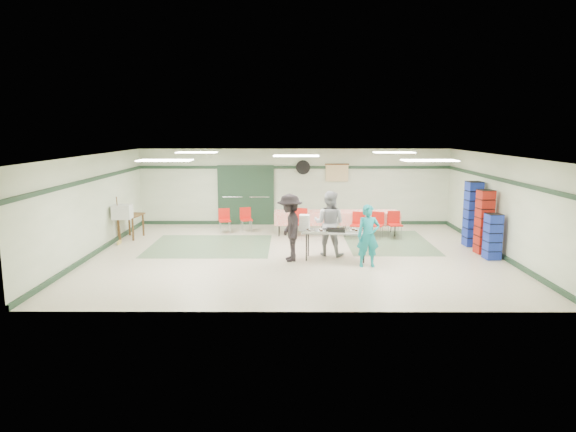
{
  "coord_description": "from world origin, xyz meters",
  "views": [
    {
      "loc": [
        -0.16,
        -13.67,
        3.38
      ],
      "look_at": [
        -0.21,
        -0.3,
        1.11
      ],
      "focal_mm": 32.0,
      "sensor_mm": 36.0,
      "label": 1
    }
  ],
  "objects_px": {
    "crate_stack_blue_a": "(473,214)",
    "dining_table_b": "(301,217)",
    "chair_loose_b": "(224,218)",
    "crate_stack_blue_b": "(493,237)",
    "chair_b": "(358,222)",
    "crate_stack_red": "(484,222)",
    "chair_a": "(377,222)",
    "serving_table": "(336,233)",
    "printer_table": "(131,218)",
    "volunteer_grey": "(329,223)",
    "dining_table_a": "(369,217)",
    "chair_d": "(299,220)",
    "volunteer_dark": "(290,228)",
    "chair_c": "(394,222)",
    "chair_loose_a": "(246,217)",
    "volunteer_teal": "(368,236)",
    "office_printer": "(122,212)",
    "broom": "(119,220)"
  },
  "relations": [
    {
      "from": "volunteer_dark",
      "to": "chair_c",
      "type": "height_order",
      "value": "volunteer_dark"
    },
    {
      "from": "dining_table_b",
      "to": "chair_d",
      "type": "height_order",
      "value": "chair_d"
    },
    {
      "from": "volunteer_dark",
      "to": "chair_d",
      "type": "relative_size",
      "value": 1.86
    },
    {
      "from": "crate_stack_red",
      "to": "chair_a",
      "type": "bearing_deg",
      "value": 142.6
    },
    {
      "from": "chair_c",
      "to": "crate_stack_red",
      "type": "height_order",
      "value": "crate_stack_red"
    },
    {
      "from": "chair_loose_b",
      "to": "crate_stack_blue_b",
      "type": "distance_m",
      "value": 8.23
    },
    {
      "from": "chair_b",
      "to": "chair_c",
      "type": "xyz_separation_m",
      "value": [
        1.14,
        0.01,
        0.02
      ]
    },
    {
      "from": "dining_table_b",
      "to": "printer_table",
      "type": "height_order",
      "value": "dining_table_b"
    },
    {
      "from": "crate_stack_blue_a",
      "to": "dining_table_b",
      "type": "bearing_deg",
      "value": 161.78
    },
    {
      "from": "volunteer_grey",
      "to": "printer_table",
      "type": "height_order",
      "value": "volunteer_grey"
    },
    {
      "from": "chair_loose_a",
      "to": "chair_loose_b",
      "type": "bearing_deg",
      "value": -179.77
    },
    {
      "from": "serving_table",
      "to": "office_printer",
      "type": "xyz_separation_m",
      "value": [
        -6.18,
        1.9,
        0.24
      ]
    },
    {
      "from": "volunteer_teal",
      "to": "dining_table_b",
      "type": "relative_size",
      "value": 0.91
    },
    {
      "from": "chair_b",
      "to": "crate_stack_blue_b",
      "type": "height_order",
      "value": "crate_stack_blue_b"
    },
    {
      "from": "crate_stack_blue_b",
      "to": "printer_table",
      "type": "relative_size",
      "value": 1.24
    },
    {
      "from": "dining_table_b",
      "to": "chair_loose_a",
      "type": "xyz_separation_m",
      "value": [
        -1.82,
        0.47,
        -0.08
      ]
    },
    {
      "from": "serving_table",
      "to": "crate_stack_red",
      "type": "bearing_deg",
      "value": 16.51
    },
    {
      "from": "chair_b",
      "to": "printer_table",
      "type": "xyz_separation_m",
      "value": [
        -7.11,
        0.02,
        0.14
      ]
    },
    {
      "from": "crate_stack_blue_b",
      "to": "crate_stack_red",
      "type": "bearing_deg",
      "value": 90.0
    },
    {
      "from": "volunteer_dark",
      "to": "chair_d",
      "type": "xyz_separation_m",
      "value": [
        0.3,
        2.79,
        -0.3
      ]
    },
    {
      "from": "volunteer_grey",
      "to": "crate_stack_blue_a",
      "type": "height_order",
      "value": "crate_stack_blue_a"
    },
    {
      "from": "volunteer_grey",
      "to": "crate_stack_blue_b",
      "type": "bearing_deg",
      "value": -164.55
    },
    {
      "from": "serving_table",
      "to": "printer_table",
      "type": "bearing_deg",
      "value": 163.84
    },
    {
      "from": "volunteer_grey",
      "to": "chair_loose_a",
      "type": "bearing_deg",
      "value": -30.96
    },
    {
      "from": "volunteer_teal",
      "to": "crate_stack_red",
      "type": "relative_size",
      "value": 0.88
    },
    {
      "from": "chair_a",
      "to": "chair_loose_a",
      "type": "distance_m",
      "value": 4.33
    },
    {
      "from": "serving_table",
      "to": "crate_stack_blue_b",
      "type": "xyz_separation_m",
      "value": [
        4.12,
        0.04,
        -0.11
      ]
    },
    {
      "from": "chair_c",
      "to": "serving_table",
      "type": "bearing_deg",
      "value": -134.43
    },
    {
      "from": "chair_c",
      "to": "chair_d",
      "type": "height_order",
      "value": "chair_d"
    },
    {
      "from": "chair_loose_b",
      "to": "printer_table",
      "type": "distance_m",
      "value": 2.96
    },
    {
      "from": "volunteer_teal",
      "to": "crate_stack_blue_a",
      "type": "height_order",
      "value": "crate_stack_blue_a"
    },
    {
      "from": "chair_b",
      "to": "crate_stack_blue_b",
      "type": "xyz_separation_m",
      "value": [
        3.19,
        -2.61,
        0.1
      ]
    },
    {
      "from": "dining_table_a",
      "to": "chair_b",
      "type": "xyz_separation_m",
      "value": [
        -0.43,
        -0.57,
        -0.06
      ]
    },
    {
      "from": "crate_stack_blue_a",
      "to": "printer_table",
      "type": "distance_m",
      "value": 10.36
    },
    {
      "from": "volunteer_grey",
      "to": "dining_table_a",
      "type": "relative_size",
      "value": 0.92
    },
    {
      "from": "crate_stack_red",
      "to": "crate_stack_blue_b",
      "type": "distance_m",
      "value": 0.7
    },
    {
      "from": "chair_loose_b",
      "to": "office_printer",
      "type": "relative_size",
      "value": 1.51
    },
    {
      "from": "crate_stack_red",
      "to": "volunteer_grey",
      "type": "bearing_deg",
      "value": -177.05
    },
    {
      "from": "dining_table_b",
      "to": "office_printer",
      "type": "distance_m",
      "value": 5.52
    },
    {
      "from": "volunteer_grey",
      "to": "crate_stack_red",
      "type": "height_order",
      "value": "crate_stack_red"
    },
    {
      "from": "dining_table_b",
      "to": "volunteer_teal",
      "type": "bearing_deg",
      "value": -68.54
    },
    {
      "from": "dining_table_b",
      "to": "chair_b",
      "type": "xyz_separation_m",
      "value": [
        1.77,
        -0.57,
        -0.06
      ]
    },
    {
      "from": "serving_table",
      "to": "volunteer_grey",
      "type": "bearing_deg",
      "value": 113.7
    },
    {
      "from": "volunteer_teal",
      "to": "chair_a",
      "type": "relative_size",
      "value": 1.87
    },
    {
      "from": "office_printer",
      "to": "chair_c",
      "type": "bearing_deg",
      "value": 2.73
    },
    {
      "from": "chair_loose_b",
      "to": "broom",
      "type": "distance_m",
      "value": 3.38
    },
    {
      "from": "chair_b",
      "to": "chair_d",
      "type": "xyz_separation_m",
      "value": [
        -1.83,
        0.01,
        0.07
      ]
    },
    {
      "from": "office_printer",
      "to": "broom",
      "type": "relative_size",
      "value": 0.38
    },
    {
      "from": "chair_b",
      "to": "printer_table",
      "type": "distance_m",
      "value": 7.12
    },
    {
      "from": "crate_stack_blue_b",
      "to": "office_printer",
      "type": "bearing_deg",
      "value": 169.72
    }
  ]
}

